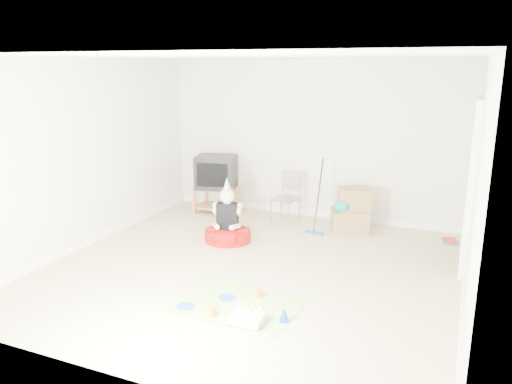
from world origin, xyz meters
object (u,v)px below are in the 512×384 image
at_px(folding_chair, 285,199).
at_px(seated_woman, 228,228).
at_px(tv_stand, 217,198).
at_px(birthday_cake, 247,319).
at_px(cardboard_boxes, 351,211).
at_px(crt_tv, 216,172).

distance_m(folding_chair, seated_woman, 1.29).
xyz_separation_m(tv_stand, folding_chair, (1.27, -0.03, 0.13)).
bearing_deg(birthday_cake, cardboard_boxes, 84.25).
bearing_deg(crt_tv, tv_stand, 121.58).
xyz_separation_m(tv_stand, seated_woman, (0.81, -1.22, -0.06)).
bearing_deg(cardboard_boxes, seated_woman, -143.84).
bearing_deg(cardboard_boxes, folding_chair, 177.13).
xyz_separation_m(tv_stand, birthday_cake, (2.04, -3.27, -0.23)).
xyz_separation_m(folding_chair, birthday_cake, (0.77, -3.23, -0.36)).
distance_m(tv_stand, birthday_cake, 3.86).
relative_size(tv_stand, birthday_cake, 2.25).
bearing_deg(cardboard_boxes, crt_tv, 177.85).
relative_size(cardboard_boxes, seated_woman, 0.72).
height_order(folding_chair, cardboard_boxes, folding_chair).
relative_size(cardboard_boxes, birthday_cake, 2.07).
relative_size(folding_chair, cardboard_boxes, 1.21).
relative_size(folding_chair, birthday_cake, 2.50).
bearing_deg(folding_chair, seated_woman, -111.17).
distance_m(crt_tv, seated_woman, 1.56).
height_order(cardboard_boxes, birthday_cake, cardboard_boxes).
relative_size(tv_stand, crt_tv, 1.16).
distance_m(cardboard_boxes, birthday_cake, 3.21).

